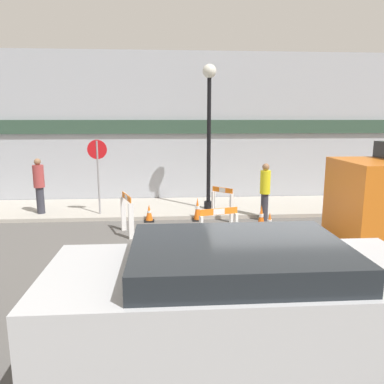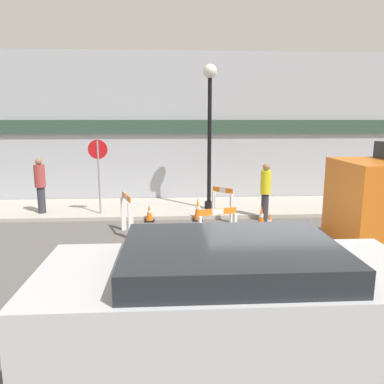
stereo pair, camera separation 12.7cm
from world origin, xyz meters
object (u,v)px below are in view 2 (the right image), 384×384
(person_worker, at_px, (265,190))
(parked_car_1, at_px, (230,312))
(person_pedestrian, at_px, (40,184))
(streetlamp_post, at_px, (210,117))
(stop_sign, at_px, (98,165))

(person_worker, bearing_deg, parked_car_1, 51.97)
(person_pedestrian, bearing_deg, streetlamp_post, -142.94)
(stop_sign, height_order, parked_car_1, stop_sign)
(streetlamp_post, xyz_separation_m, person_worker, (1.59, -1.22, -2.17))
(stop_sign, relative_size, parked_car_1, 0.57)
(stop_sign, distance_m, parked_car_1, 8.55)
(person_worker, height_order, parked_car_1, parked_car_1)
(person_pedestrian, bearing_deg, stop_sign, -151.30)
(stop_sign, height_order, person_pedestrian, stop_sign)
(streetlamp_post, relative_size, person_pedestrian, 2.65)
(person_worker, bearing_deg, person_pedestrian, -28.46)
(streetlamp_post, bearing_deg, person_pedestrian, -177.01)
(stop_sign, bearing_deg, person_pedestrian, -7.32)
(stop_sign, xyz_separation_m, parked_car_1, (2.87, -8.02, -0.68))
(streetlamp_post, height_order, stop_sign, streetlamp_post)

